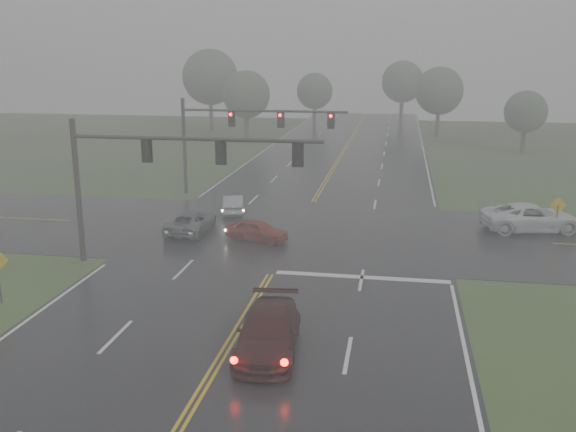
% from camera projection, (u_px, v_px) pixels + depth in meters
% --- Properties ---
extents(main_road, '(18.00, 160.00, 0.02)m').
position_uv_depth(main_road, '(290.00, 241.00, 37.47)').
color(main_road, black).
rests_on(main_road, ground).
extents(cross_street, '(120.00, 14.00, 0.02)m').
position_uv_depth(cross_street, '(296.00, 232.00, 39.38)').
color(cross_street, black).
rests_on(cross_street, ground).
extents(stop_bar, '(8.50, 0.50, 0.01)m').
position_uv_depth(stop_bar, '(362.00, 278.00, 31.38)').
color(stop_bar, silver).
rests_on(stop_bar, ground).
extents(sedan_maroon, '(2.58, 5.46, 1.54)m').
position_uv_depth(sedan_maroon, '(268.00, 352.00, 23.65)').
color(sedan_maroon, black).
rests_on(sedan_maroon, ground).
extents(sedan_red, '(3.92, 2.33, 1.25)m').
position_uv_depth(sedan_red, '(257.00, 241.00, 37.46)').
color(sedan_red, maroon).
rests_on(sedan_red, ground).
extents(sedan_silver, '(2.18, 4.00, 1.25)m').
position_uv_depth(sedan_silver, '(234.00, 213.00, 43.85)').
color(sedan_silver, '#979A9E').
rests_on(sedan_silver, ground).
extents(car_grey, '(2.20, 4.75, 1.32)m').
position_uv_depth(car_grey, '(191.00, 233.00, 39.18)').
color(car_grey, '#55585C').
rests_on(car_grey, ground).
extents(pickup_white, '(6.47, 3.93, 1.68)m').
position_uv_depth(pickup_white, '(531.00, 231.00, 39.53)').
color(pickup_white, white).
rests_on(pickup_white, ground).
extents(signal_gantry_near, '(12.87, 0.33, 7.48)m').
position_uv_depth(signal_gantry_near, '(148.00, 165.00, 32.01)').
color(signal_gantry_near, black).
rests_on(signal_gantry_near, ground).
extents(signal_gantry_far, '(12.64, 0.37, 7.33)m').
position_uv_depth(signal_gantry_far, '(233.00, 128.00, 48.15)').
color(signal_gantry_far, black).
rests_on(signal_gantry_far, ground).
extents(sign_diamond_east, '(0.99, 0.24, 2.41)m').
position_uv_depth(sign_diamond_east, '(558.00, 210.00, 38.01)').
color(sign_diamond_east, black).
rests_on(sign_diamond_east, ground).
extents(tree_nw_a, '(5.81, 5.81, 8.53)m').
position_uv_depth(tree_nw_a, '(246.00, 95.00, 78.22)').
color(tree_nw_a, '#382D24').
rests_on(tree_nw_a, ground).
extents(tree_ne_a, '(6.06, 6.06, 8.90)m').
position_uv_depth(tree_ne_a, '(439.00, 91.00, 81.28)').
color(tree_ne_a, '#382D24').
rests_on(tree_ne_a, ground).
extents(tree_n_mid, '(5.27, 5.27, 7.74)m').
position_uv_depth(tree_n_mid, '(315.00, 91.00, 93.52)').
color(tree_n_mid, '#382D24').
rests_on(tree_n_mid, ground).
extents(tree_e_near, '(4.56, 4.56, 6.69)m').
position_uv_depth(tree_e_near, '(526.00, 112.00, 69.14)').
color(tree_e_near, '#382D24').
rests_on(tree_e_near, ground).
extents(tree_nw_b, '(7.56, 7.56, 11.10)m').
position_uv_depth(tree_nw_b, '(210.00, 77.00, 87.47)').
color(tree_nw_b, '#382D24').
rests_on(tree_nw_b, ground).
extents(tree_n_far, '(6.40, 6.40, 9.40)m').
position_uv_depth(tree_n_far, '(403.00, 82.00, 98.31)').
color(tree_n_far, '#382D24').
rests_on(tree_n_far, ground).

